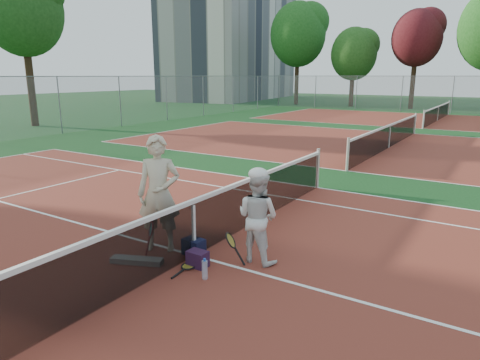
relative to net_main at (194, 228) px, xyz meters
name	(u,v)px	position (x,y,z in m)	size (l,w,h in m)	color
ground	(194,256)	(0.00, 0.00, -0.51)	(130.00, 130.00, 0.00)	#0F3815
court_main	(194,256)	(0.00, 0.00, -0.51)	(23.77, 10.97, 0.01)	maroon
court_far_a	(389,148)	(0.00, 13.50, -0.51)	(23.77, 10.97, 0.01)	maroon
court_far_b	(437,121)	(0.00, 27.00, -0.51)	(23.77, 10.97, 0.01)	maroon
net_main	(194,228)	(0.00, 0.00, 0.00)	(0.10, 10.98, 1.02)	black
net_far_a	(389,136)	(0.00, 13.50, 0.00)	(0.10, 10.98, 1.02)	black
net_far_b	(438,113)	(0.00, 27.00, 0.00)	(0.10, 10.98, 1.02)	black
fence_back	(453,95)	(0.00, 34.00, 0.99)	(32.00, 0.06, 3.00)	slate
fence_left	(22,108)	(-16.00, 6.75, 0.99)	(54.50, 0.06, 3.00)	slate
apartment_block	(233,41)	(-28.00, 44.00, 6.99)	(10.00, 22.00, 15.00)	beige
player_a	(159,194)	(-0.70, -0.07, 0.52)	(0.75, 0.49, 2.06)	beige
player_b	(258,217)	(1.01, 0.43, 0.26)	(0.75, 0.58, 1.54)	silver
racket_red	(151,238)	(-0.66, -0.35, -0.21)	(0.17, 0.27, 0.59)	maroon
racket_black_held	(231,249)	(0.71, 0.07, -0.24)	(0.33, 0.27, 0.53)	black
racket_spare	(189,266)	(0.22, -0.42, -0.48)	(0.60, 0.27, 0.06)	black
sports_bag_navy	(194,247)	(-0.04, 0.03, -0.36)	(0.37, 0.25, 0.29)	black
sports_bag_purple	(198,259)	(0.31, -0.31, -0.38)	(0.33, 0.23, 0.27)	#27102C
net_cover_canvas	(137,261)	(-0.62, -0.75, -0.46)	(0.88, 0.20, 0.09)	slate
water_bottle	(205,270)	(0.68, -0.60, -0.36)	(0.09, 0.09, 0.30)	#C9E1FF
tree_back_0	(298,35)	(-15.67, 37.53, 6.68)	(5.78, 5.78, 10.53)	#382314
tree_back_1	(354,54)	(-9.65, 37.67, 4.58)	(4.46, 4.46, 7.68)	#382314
tree_back_maroon	(417,38)	(-3.85, 37.47, 5.80)	(4.43, 4.43, 8.89)	#382314
tree_left_1	(22,11)	(-20.59, 10.23, 6.21)	(4.62, 4.62, 9.41)	#382314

